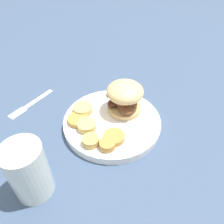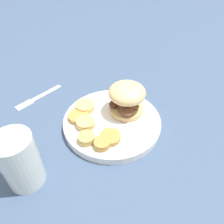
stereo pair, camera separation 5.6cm
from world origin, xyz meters
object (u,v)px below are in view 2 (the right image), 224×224
at_px(dinner_plate, 112,122).
at_px(drinking_glass, 20,161).
at_px(sandwich, 127,98).
at_px(fork, 39,97).

bearing_deg(dinner_plate, drinking_glass, 64.90).
bearing_deg(drinking_glass, sandwich, -115.18).
relative_size(dinner_plate, drinking_glass, 1.99).
distance_m(dinner_plate, sandwich, 0.08).
xyz_separation_m(dinner_plate, fork, (0.26, -0.02, -0.01)).
relative_size(sandwich, fork, 0.79).
relative_size(fork, drinking_glass, 1.20).
distance_m(fork, drinking_glass, 0.29).
xyz_separation_m(sandwich, drinking_glass, (0.13, 0.27, -0.00)).
bearing_deg(fork, dinner_plate, 175.40).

